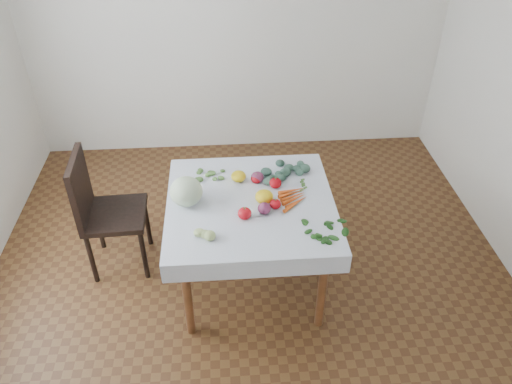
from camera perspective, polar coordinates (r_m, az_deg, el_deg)
ground at (r=3.86m, az=-0.55°, el=-10.03°), size 4.00×4.00×0.00m
back_wall at (r=4.87m, az=-2.34°, el=19.22°), size 4.00×0.04×2.70m
table at (r=3.41m, az=-0.62°, el=-2.50°), size 1.00×1.00×0.75m
tablecloth at (r=3.35m, az=-0.63°, el=-1.18°), size 1.12×1.12×0.01m
chair at (r=3.80m, az=-17.36°, el=-1.59°), size 0.46×0.46×0.98m
cabbage at (r=3.31m, az=-7.98°, el=0.07°), size 0.28×0.28×0.20m
tomato_a at (r=3.51m, az=0.04°, el=1.54°), size 0.09×0.09×0.07m
tomato_b at (r=3.28m, az=2.22°, el=-1.39°), size 0.08×0.08×0.06m
tomato_c at (r=3.46m, az=2.23°, el=1.03°), size 0.10×0.10×0.07m
tomato_d at (r=3.19m, az=-1.31°, el=-2.46°), size 0.11×0.11×0.08m
heirloom_back at (r=3.53m, az=-2.01°, el=1.81°), size 0.11×0.11×0.07m
heirloom_front at (r=3.33m, az=0.94°, el=-0.54°), size 0.15×0.15×0.09m
onion_a at (r=3.52m, az=0.16°, el=1.71°), size 0.11×0.11×0.08m
onion_b at (r=3.24m, az=0.96°, el=-1.88°), size 0.11×0.11×0.07m
tomatillo_cluster at (r=3.09m, az=-5.25°, el=-4.58°), size 0.10×0.13×0.05m
carrot_bunch at (r=3.37m, az=4.39°, el=-0.64°), size 0.20×0.27×0.03m
kale_bunch at (r=3.60m, az=3.29°, el=2.28°), size 0.29×0.27×0.04m
basil_bunch at (r=3.14m, az=8.05°, el=-4.45°), size 0.26×0.22×0.01m
dill_bunch at (r=3.60m, az=-5.17°, el=1.90°), size 0.20×0.15×0.02m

